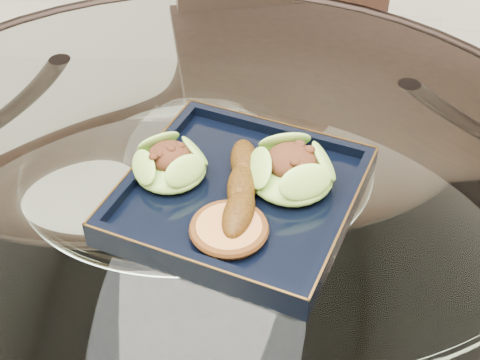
# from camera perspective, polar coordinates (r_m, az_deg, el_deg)

# --- Properties ---
(dining_table) EXTENTS (1.13, 1.13, 0.77)m
(dining_table) POSITION_cam_1_polar(r_m,az_deg,el_deg) (0.97, -3.13, -7.75)
(dining_table) COLOR white
(dining_table) RESTS_ON ground
(dining_chair) EXTENTS (0.56, 0.56, 1.04)m
(dining_chair) POSITION_cam_1_polar(r_m,az_deg,el_deg) (1.35, 4.78, 7.61)
(dining_chair) COLOR black
(dining_chair) RESTS_ON ground
(navy_plate) EXTENTS (0.33, 0.33, 0.02)m
(navy_plate) POSITION_cam_1_polar(r_m,az_deg,el_deg) (0.82, 0.00, -1.58)
(navy_plate) COLOR black
(navy_plate) RESTS_ON dining_table
(lettuce_wrap_left) EXTENTS (0.11, 0.11, 0.03)m
(lettuce_wrap_left) POSITION_cam_1_polar(r_m,az_deg,el_deg) (0.83, -5.98, 1.23)
(lettuce_wrap_left) COLOR olive
(lettuce_wrap_left) RESTS_ON navy_plate
(lettuce_wrap_right) EXTENTS (0.11, 0.11, 0.04)m
(lettuce_wrap_right) POSITION_cam_1_polar(r_m,az_deg,el_deg) (0.81, 4.40, 0.67)
(lettuce_wrap_right) COLOR #6EAB31
(lettuce_wrap_right) RESTS_ON navy_plate
(roasted_plantain) EXTENTS (0.04, 0.17, 0.03)m
(roasted_plantain) POSITION_cam_1_polar(r_m,az_deg,el_deg) (0.80, 0.15, -0.54)
(roasted_plantain) COLOR #573309
(roasted_plantain) RESTS_ON navy_plate
(crumb_patty) EXTENTS (0.09, 0.09, 0.01)m
(crumb_patty) POSITION_cam_1_polar(r_m,az_deg,el_deg) (0.76, -0.94, -4.29)
(crumb_patty) COLOR #A46936
(crumb_patty) RESTS_ON navy_plate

